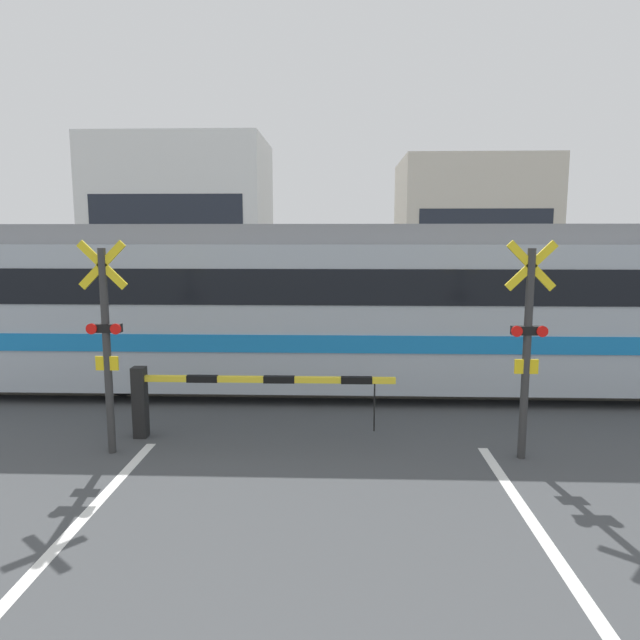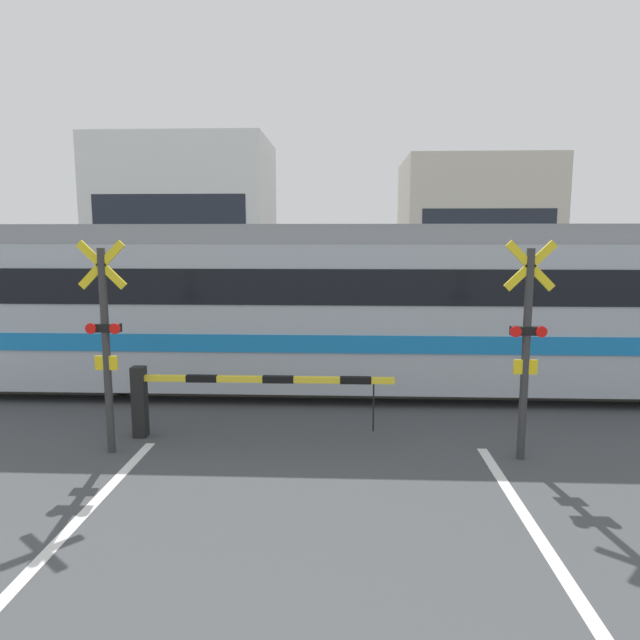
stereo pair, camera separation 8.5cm
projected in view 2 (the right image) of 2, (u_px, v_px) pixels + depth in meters
rail_track_near at (321, 395)px, 11.00m from camera, size 50.00×0.10×0.08m
rail_track_far at (324, 377)px, 12.42m from camera, size 50.00×0.10×0.08m
commuter_train at (386, 303)px, 11.41m from camera, size 16.62×2.85×3.30m
crossing_barrier_near at (207, 390)px, 8.69m from camera, size 4.00×0.20×1.11m
crossing_barrier_far at (392, 327)px, 14.77m from camera, size 4.00×0.20×1.11m
crossing_signal_left at (106, 338)px, 7.98m from camera, size 0.68×0.15×3.03m
crossing_signal_right at (526, 341)px, 7.72m from camera, size 0.68×0.15×3.03m
building_left_of_street at (187, 223)px, 26.37m from camera, size 7.69×5.46×7.43m
building_right_of_street at (474, 233)px, 25.87m from camera, size 6.43×5.46×6.48m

